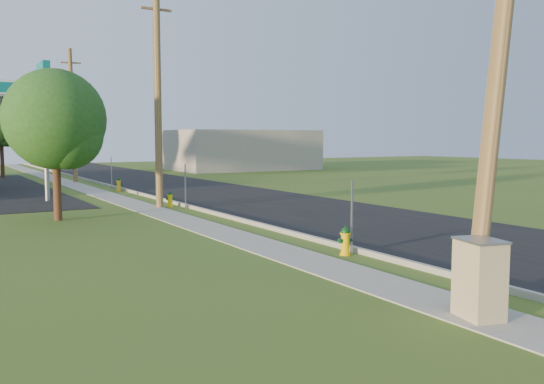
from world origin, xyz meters
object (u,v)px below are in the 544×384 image
object	(u,v)px
price_pylon	(44,92)
utility_pole_near	(500,43)
utility_pole_far	(73,115)
tree_lot	(2,119)
tree_verge	(58,123)
hydrant_mid	(170,199)
hydrant_near	(345,241)
hydrant_far	(119,184)
utility_pole_mid	(158,97)
utility_cabinet	(479,279)

from	to	relation	value
price_pylon	utility_pole_near	bearing A→B (deg)	-80.58
utility_pole_far	tree_lot	size ratio (longest dim) A/B	1.30
tree_lot	tree_verge	bearing A→B (deg)	-91.69
tree_verge	price_pylon	bearing A→B (deg)	84.32
utility_pole_far	hydrant_mid	distance (m)	18.46
hydrant_near	hydrant_mid	bearing A→B (deg)	90.40
tree_verge	hydrant_far	bearing A→B (deg)	64.46
hydrant_near	hydrant_mid	xyz separation A→B (m)	(-0.09, 12.91, -0.02)
tree_verge	hydrant_mid	xyz separation A→B (m)	(5.18, 2.08, -3.34)
price_pylon	hydrant_far	size ratio (longest dim) A/B	8.18
utility_pole_near	tree_verge	bearing A→B (deg)	106.17
tree_lot	hydrant_near	xyz separation A→B (m)	(4.43, -39.07, -4.32)
utility_pole_near	hydrant_mid	distance (m)	18.64
utility_pole_near	tree_lot	size ratio (longest dim) A/B	1.30
utility_pole_mid	hydrant_mid	xyz separation A→B (m)	(0.53, 0.09, -4.59)
tree_verge	hydrant_mid	world-z (taller)	tree_verge
tree_verge	utility_cabinet	distance (m)	17.11
tree_lot	utility_cabinet	bearing A→B (deg)	-86.17
tree_verge	hydrant_mid	distance (m)	6.50
utility_pole_far	hydrant_mid	world-z (taller)	utility_pole_far
hydrant_far	utility_pole_mid	bearing A→B (deg)	-94.60
utility_pole_mid	utility_pole_far	distance (m)	18.00
utility_pole_mid	tree_lot	bearing A→B (deg)	98.26
price_pylon	hydrant_mid	xyz separation A→B (m)	(4.43, -5.41, -5.07)
utility_pole_far	utility_cabinet	bearing A→B (deg)	-91.29
price_pylon	tree_lot	size ratio (longest dim) A/B	0.94
hydrant_mid	hydrant_far	world-z (taller)	hydrant_far
utility_pole_far	hydrant_mid	xyz separation A→B (m)	(0.53, -17.91, -4.44)
utility_pole_mid	utility_pole_far	world-z (taller)	utility_pole_mid
utility_pole_mid	price_pylon	distance (m)	6.76
price_pylon	hydrant_near	distance (m)	19.54
utility_pole_mid	utility_pole_far	xyz separation A→B (m)	(0.00, 18.00, -0.15)
utility_pole_far	hydrant_far	size ratio (longest dim) A/B	11.35
utility_pole_far	utility_cabinet	size ratio (longest dim) A/B	6.78
tree_lot	utility_pole_near	bearing A→B (deg)	-85.08
tree_lot	utility_cabinet	xyz separation A→B (m)	(2.99, -44.63, -4.00)
utility_pole_near	utility_pole_far	world-z (taller)	utility_pole_far
utility_cabinet	tree_verge	bearing A→B (deg)	103.12
price_pylon	hydrant_far	distance (m)	7.83
hydrant_mid	tree_lot	bearing A→B (deg)	99.43
utility_pole_far	price_pylon	distance (m)	13.11
tree_lot	utility_pole_mid	bearing A→B (deg)	-81.74
utility_pole_near	price_pylon	size ratio (longest dim) A/B	1.38
utility_pole_near	hydrant_mid	xyz separation A→B (m)	(0.53, 18.09, -4.44)
utility_pole_mid	hydrant_near	bearing A→B (deg)	-87.22
hydrant_mid	utility_cabinet	xyz separation A→B (m)	(-1.35, -18.48, 0.34)
hydrant_far	utility_cabinet	bearing A→B (deg)	-93.25
utility_pole_near	hydrant_far	distance (m)	27.66
utility_pole_mid	hydrant_near	distance (m)	13.63
utility_pole_far	hydrant_near	size ratio (longest dim) A/B	12.09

